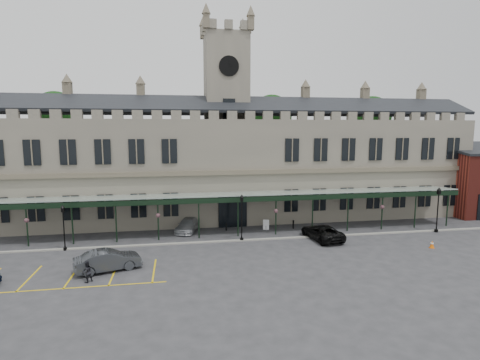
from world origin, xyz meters
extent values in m
plane|color=#2F2F32|center=(0.00, 0.00, 0.00)|extent=(140.00, 140.00, 0.00)
cube|color=#676156|center=(0.00, 16.00, 6.00)|extent=(60.00, 10.00, 12.00)
cube|color=brown|center=(0.00, 10.82, 6.20)|extent=(60.00, 0.35, 0.50)
cube|color=black|center=(0.00, 13.50, 13.80)|extent=(60.00, 4.77, 2.20)
cube|color=black|center=(0.00, 18.50, 13.80)|extent=(60.00, 4.77, 2.20)
cube|color=black|center=(0.00, 10.90, 1.90)|extent=(3.20, 0.18, 3.80)
cube|color=#676156|center=(0.00, 16.00, 11.00)|extent=(5.00, 5.00, 22.00)
cylinder|color=silver|center=(0.00, 13.44, 18.00)|extent=(2.20, 0.12, 2.20)
cylinder|color=black|center=(0.00, 13.37, 18.00)|extent=(2.30, 0.04, 2.30)
cube|color=black|center=(0.00, 13.44, 13.00)|extent=(1.40, 0.12, 2.80)
cube|color=#8C9E93|center=(0.00, 9.00, 4.10)|extent=(50.00, 4.00, 0.40)
cube|color=black|center=(0.00, 7.00, 3.85)|extent=(50.00, 0.18, 0.50)
cube|color=gray|center=(0.00, 5.50, 0.06)|extent=(60.00, 0.40, 0.12)
cylinder|color=#332314|center=(-22.00, 25.00, 6.00)|extent=(0.70, 0.70, 12.00)
sphere|color=black|center=(-22.00, 25.00, 13.00)|extent=(6.00, 6.00, 6.00)
cylinder|color=#332314|center=(8.00, 25.00, 6.00)|extent=(0.70, 0.70, 12.00)
sphere|color=black|center=(8.00, 25.00, 13.00)|extent=(6.00, 6.00, 6.00)
cylinder|color=#332314|center=(24.00, 25.00, 6.00)|extent=(0.70, 0.70, 12.00)
sphere|color=black|center=(24.00, 25.00, 13.00)|extent=(6.00, 6.00, 6.00)
cylinder|color=black|center=(-16.26, 5.39, 0.14)|extent=(0.32, 0.32, 0.27)
cylinder|color=black|center=(-16.26, 5.39, 1.80)|extent=(0.11, 0.11, 3.60)
cube|color=black|center=(-16.26, 5.39, 3.74)|extent=(0.25, 0.25, 0.36)
cone|color=black|center=(-16.26, 5.39, 4.05)|extent=(0.40, 0.40, 0.27)
cylinder|color=black|center=(0.09, 5.51, 0.15)|extent=(0.36, 0.36, 0.30)
cylinder|color=black|center=(0.09, 5.51, 2.01)|extent=(0.12, 0.12, 4.01)
cube|color=black|center=(0.09, 5.51, 4.16)|extent=(0.28, 0.28, 0.40)
cone|color=black|center=(0.09, 5.51, 4.51)|extent=(0.44, 0.44, 0.30)
cylinder|color=black|center=(21.18, 5.15, 0.16)|extent=(0.38, 0.38, 0.31)
cylinder|color=black|center=(21.18, 5.15, 2.09)|extent=(0.13, 0.13, 4.17)
cube|color=black|center=(21.18, 5.15, 4.33)|extent=(0.29, 0.29, 0.42)
cone|color=black|center=(21.18, 5.15, 4.69)|extent=(0.46, 0.46, 0.31)
cube|color=#E85F07|center=(17.11, 0.36, 0.02)|extent=(0.38, 0.38, 0.04)
cone|color=#E85F07|center=(17.11, 0.36, 0.35)|extent=(0.44, 0.44, 0.69)
cylinder|color=silver|center=(17.11, 0.36, 0.45)|extent=(0.29, 0.29, 0.10)
cylinder|color=black|center=(3.42, 9.12, 0.23)|extent=(0.06, 0.06, 0.47)
cube|color=silver|center=(3.42, 9.12, 0.56)|extent=(0.64, 0.23, 1.12)
cylinder|color=black|center=(-0.92, 9.48, 0.41)|extent=(0.15, 0.15, 0.82)
cylinder|color=black|center=(6.50, 9.04, 0.48)|extent=(0.17, 0.17, 0.96)
imported|color=#323539|center=(-11.50, -0.42, 0.82)|extent=(5.27, 3.23, 1.64)
imported|color=#9DA0A5|center=(-5.00, 10.00, 0.68)|extent=(3.26, 5.06, 1.37)
imported|color=black|center=(8.07, 4.67, 0.74)|extent=(3.28, 5.67, 1.49)
imported|color=black|center=(-12.60, -2.52, 0.78)|extent=(0.96, 0.95, 1.56)
camera|label=1|loc=(-6.09, -29.68, 10.92)|focal=28.00mm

